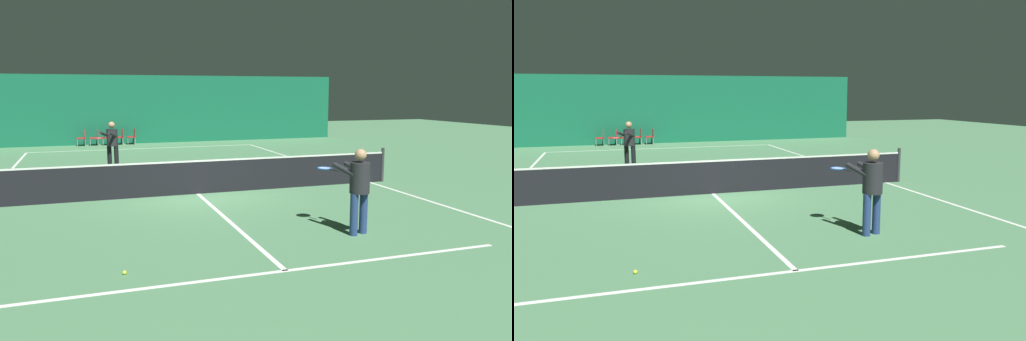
% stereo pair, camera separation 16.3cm
% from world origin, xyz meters
% --- Properties ---
extents(ground_plane, '(60.00, 60.00, 0.00)m').
position_xyz_m(ground_plane, '(0.00, 0.00, 0.00)').
color(ground_plane, '#4C7F56').
extents(backdrop_curtain, '(23.00, 0.12, 3.71)m').
position_xyz_m(backdrop_curtain, '(0.00, 14.60, 1.85)').
color(backdrop_curtain, '#146042').
rests_on(backdrop_curtain, ground).
extents(court_line_baseline_far, '(11.00, 0.10, 0.00)m').
position_xyz_m(court_line_baseline_far, '(0.00, 11.90, 0.00)').
color(court_line_baseline_far, white).
rests_on(court_line_baseline_far, ground).
extents(court_line_service_far, '(8.25, 0.10, 0.00)m').
position_xyz_m(court_line_service_far, '(0.00, 6.40, 0.00)').
color(court_line_service_far, white).
rests_on(court_line_service_far, ground).
extents(court_line_service_near, '(8.25, 0.10, 0.00)m').
position_xyz_m(court_line_service_near, '(0.00, -6.40, 0.00)').
color(court_line_service_near, white).
rests_on(court_line_service_near, ground).
extents(court_line_sideline_right, '(0.10, 23.80, 0.00)m').
position_xyz_m(court_line_sideline_right, '(5.50, 0.00, 0.00)').
color(court_line_sideline_right, white).
rests_on(court_line_sideline_right, ground).
extents(court_line_centre, '(0.10, 12.80, 0.00)m').
position_xyz_m(court_line_centre, '(0.00, 0.00, 0.00)').
color(court_line_centre, white).
rests_on(court_line_centre, ground).
extents(tennis_net, '(12.00, 0.10, 1.07)m').
position_xyz_m(tennis_net, '(0.00, 0.00, 0.51)').
color(tennis_net, black).
rests_on(tennis_net, ground).
extents(player_near, '(0.74, 1.42, 1.72)m').
position_xyz_m(player_near, '(2.15, -4.92, 1.00)').
color(player_near, navy).
rests_on(player_near, ground).
extents(player_far, '(0.99, 1.38, 1.74)m').
position_xyz_m(player_far, '(-1.97, 5.49, 1.01)').
color(player_far, black).
rests_on(player_far, ground).
extents(courtside_chair_0, '(0.44, 0.44, 0.84)m').
position_xyz_m(courtside_chair_0, '(-3.00, 14.05, 0.49)').
color(courtside_chair_0, '#99999E').
rests_on(courtside_chair_0, ground).
extents(courtside_chair_1, '(0.44, 0.44, 0.84)m').
position_xyz_m(courtside_chair_1, '(-2.36, 14.05, 0.49)').
color(courtside_chair_1, '#99999E').
rests_on(courtside_chair_1, ground).
extents(courtside_chair_2, '(0.44, 0.44, 0.84)m').
position_xyz_m(courtside_chair_2, '(-1.72, 14.05, 0.49)').
color(courtside_chair_2, '#99999E').
rests_on(courtside_chair_2, ground).
extents(courtside_chair_3, '(0.44, 0.44, 0.84)m').
position_xyz_m(courtside_chair_3, '(-1.09, 14.05, 0.49)').
color(courtside_chair_3, '#99999E').
rests_on(courtside_chair_3, ground).
extents(courtside_chair_4, '(0.44, 0.44, 0.84)m').
position_xyz_m(courtside_chair_4, '(-0.45, 14.05, 0.49)').
color(courtside_chair_4, '#99999E').
rests_on(courtside_chair_4, ground).
extents(tennis_ball, '(0.07, 0.07, 0.07)m').
position_xyz_m(tennis_ball, '(-2.44, -5.73, 0.03)').
color(tennis_ball, '#D1DB33').
rests_on(tennis_ball, ground).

